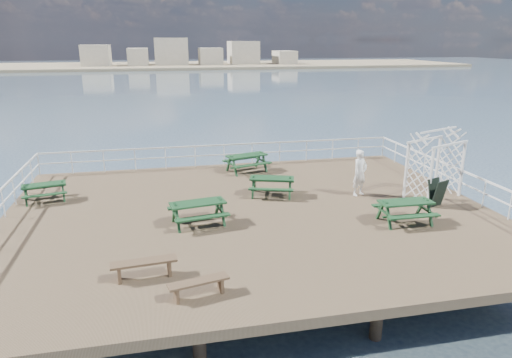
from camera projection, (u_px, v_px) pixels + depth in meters
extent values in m
cube|color=brown|center=(251.00, 215.00, 17.14)|extent=(18.00, 14.00, 0.30)
plane|color=#394D61|center=(185.00, 111.00, 55.07)|extent=(300.00, 300.00, 0.00)
cube|color=tan|center=(212.00, 65.00, 146.78)|extent=(160.00, 40.00, 0.80)
cube|color=beige|center=(96.00, 55.00, 135.91)|extent=(8.00, 8.00, 6.00)
cube|color=beige|center=(138.00, 57.00, 138.48)|extent=(6.00, 8.00, 5.00)
cube|color=beige|center=(171.00, 51.00, 140.07)|extent=(10.00, 8.00, 8.00)
cube|color=beige|center=(210.00, 56.00, 142.93)|extent=(7.00, 8.00, 5.00)
cube|color=beige|center=(245.00, 53.00, 144.86)|extent=(9.00, 8.00, 7.00)
cube|color=beige|center=(284.00, 57.00, 147.93)|extent=(6.00, 8.00, 4.00)
cylinder|color=brown|center=(69.00, 209.00, 21.12)|extent=(0.36, 0.36, 2.10)
cylinder|color=brown|center=(369.00, 188.00, 24.15)|extent=(0.36, 0.36, 2.10)
cube|color=silver|center=(224.00, 145.00, 23.19)|extent=(17.70, 0.07, 0.07)
cube|color=silver|center=(224.00, 155.00, 23.34)|extent=(17.70, 0.05, 0.05)
cylinder|color=silver|center=(39.00, 164.00, 21.55)|extent=(0.05, 0.05, 1.10)
cube|color=silver|center=(463.00, 171.00, 18.58)|extent=(0.07, 13.70, 0.07)
cube|color=silver|center=(462.00, 183.00, 18.73)|extent=(0.05, 13.70, 0.05)
cube|color=#14371A|center=(44.00, 185.00, 18.10)|extent=(1.72, 0.96, 0.05)
cube|color=#14371A|center=(45.00, 187.00, 18.65)|extent=(1.64, 0.56, 0.05)
cube|color=#14371A|center=(45.00, 195.00, 17.71)|extent=(1.64, 0.56, 0.05)
cube|color=#14371A|center=(26.00, 194.00, 17.92)|extent=(0.34, 1.30, 0.05)
cube|color=#14371A|center=(63.00, 189.00, 18.45)|extent=(0.34, 1.30, 0.05)
cube|color=#14371A|center=(26.00, 193.00, 18.17)|extent=(0.17, 0.47, 0.79)
cube|color=#14371A|center=(26.00, 197.00, 17.69)|extent=(0.17, 0.47, 0.79)
cube|color=#14371A|center=(63.00, 188.00, 18.70)|extent=(0.17, 0.47, 0.79)
cube|color=#14371A|center=(63.00, 192.00, 18.23)|extent=(0.17, 0.47, 0.79)
cube|color=#14371A|center=(45.00, 195.00, 18.23)|extent=(1.43, 0.37, 0.05)
cube|color=#14371A|center=(272.00, 178.00, 18.69)|extent=(1.93, 1.22, 0.06)
cube|color=#14371A|center=(273.00, 181.00, 19.35)|extent=(1.79, 0.79, 0.05)
cube|color=#14371A|center=(271.00, 190.00, 18.20)|extent=(1.79, 0.79, 0.05)
cube|color=#14371A|center=(254.00, 185.00, 18.85)|extent=(0.52, 1.41, 0.06)
cube|color=#14371A|center=(290.00, 186.00, 18.71)|extent=(0.52, 1.41, 0.06)
cube|color=#14371A|center=(255.00, 184.00, 19.15)|extent=(0.24, 0.52, 0.88)
cube|color=#14371A|center=(253.00, 188.00, 18.58)|extent=(0.24, 0.52, 0.88)
cube|color=#14371A|center=(290.00, 185.00, 19.01)|extent=(0.24, 0.52, 0.88)
cube|color=#14371A|center=(290.00, 189.00, 18.44)|extent=(0.24, 0.52, 0.88)
cube|color=#14371A|center=(272.00, 190.00, 18.83)|extent=(1.55, 0.57, 0.06)
cube|color=#14371A|center=(247.00, 155.00, 22.12)|extent=(2.09, 1.28, 0.07)
cube|color=#14371A|center=(241.00, 159.00, 22.76)|extent=(1.95, 0.82, 0.05)
cube|color=#14371A|center=(253.00, 165.00, 21.67)|extent=(1.95, 0.82, 0.05)
cube|color=#14371A|center=(232.00, 164.00, 21.85)|extent=(0.53, 1.53, 0.07)
cube|color=#14371A|center=(261.00, 160.00, 22.60)|extent=(0.53, 1.53, 0.07)
cube|color=#14371A|center=(229.00, 164.00, 22.14)|extent=(0.24, 0.56, 0.95)
cube|color=#14371A|center=(235.00, 167.00, 21.59)|extent=(0.24, 0.56, 0.95)
cube|color=#14371A|center=(258.00, 160.00, 22.89)|extent=(0.24, 0.56, 0.95)
cube|color=#14371A|center=(264.00, 163.00, 22.34)|extent=(0.24, 0.56, 0.95)
cube|color=#14371A|center=(247.00, 166.00, 22.28)|extent=(1.69, 0.58, 0.07)
cube|color=#14371A|center=(198.00, 203.00, 15.75)|extent=(1.98, 1.03, 0.06)
cube|color=#14371A|center=(194.00, 205.00, 16.40)|extent=(1.91, 0.56, 0.05)
cube|color=#14371A|center=(203.00, 218.00, 15.27)|extent=(1.91, 0.56, 0.05)
cube|color=#14371A|center=(176.00, 215.00, 15.57)|extent=(0.32, 1.52, 0.06)
cube|color=#14371A|center=(220.00, 209.00, 16.11)|extent=(0.32, 1.52, 0.06)
cube|color=#14371A|center=(174.00, 213.00, 15.86)|extent=(0.17, 0.55, 0.92)
cube|color=#14371A|center=(178.00, 219.00, 15.30)|extent=(0.17, 0.55, 0.92)
cube|color=#14371A|center=(217.00, 207.00, 16.41)|extent=(0.17, 0.55, 0.92)
cube|color=#14371A|center=(223.00, 213.00, 15.85)|extent=(0.17, 0.55, 0.92)
cube|color=#14371A|center=(198.00, 217.00, 15.90)|extent=(1.67, 0.35, 0.06)
cube|color=#14371A|center=(406.00, 202.00, 15.88)|extent=(1.87, 0.75, 0.06)
cube|color=#14371A|center=(397.00, 204.00, 16.55)|extent=(1.86, 0.29, 0.05)
cube|color=#14371A|center=(414.00, 216.00, 15.39)|extent=(1.86, 0.29, 0.05)
cube|color=#14371A|center=(385.00, 212.00, 15.83)|extent=(0.11, 1.50, 0.06)
cube|color=#14371A|center=(425.00, 209.00, 16.12)|extent=(0.11, 1.50, 0.06)
cube|color=#14371A|center=(380.00, 210.00, 16.13)|extent=(0.09, 0.53, 0.90)
cube|color=#14371A|center=(389.00, 217.00, 15.55)|extent=(0.09, 0.53, 0.90)
cube|color=#14371A|center=(420.00, 207.00, 16.42)|extent=(0.09, 0.53, 0.90)
cube|color=#14371A|center=(430.00, 214.00, 15.84)|extent=(0.09, 0.53, 0.90)
cube|color=#14371A|center=(405.00, 216.00, 16.03)|extent=(1.65, 0.11, 0.06)
cube|color=brown|center=(198.00, 281.00, 11.35)|extent=(1.58, 0.70, 0.06)
cube|color=brown|center=(176.00, 294.00, 11.18)|extent=(0.15, 0.34, 0.39)
cube|color=brown|center=(220.00, 284.00, 11.65)|extent=(0.15, 0.34, 0.39)
cube|color=brown|center=(144.00, 262.00, 12.22)|extent=(1.78, 0.58, 0.07)
cube|color=brown|center=(119.00, 274.00, 12.11)|extent=(0.12, 0.38, 0.44)
cube|color=brown|center=(169.00, 267.00, 12.49)|extent=(0.12, 0.38, 0.44)
cube|color=silver|center=(431.00, 178.00, 17.41)|extent=(0.11, 0.11, 2.26)
cube|color=silver|center=(406.00, 171.00, 18.30)|extent=(0.11, 0.11, 2.26)
cube|color=silver|center=(462.00, 169.00, 18.53)|extent=(0.11, 0.11, 2.26)
cube|color=silver|center=(437.00, 163.00, 19.42)|extent=(0.11, 0.11, 2.26)
cube|color=silver|center=(450.00, 144.00, 17.63)|extent=(2.12, 0.93, 0.08)
cube|color=silver|center=(425.00, 139.00, 18.52)|extent=(2.12, 0.93, 0.08)
cube|color=silver|center=(439.00, 130.00, 17.93)|extent=(2.12, 0.92, 0.07)
cube|color=black|center=(440.00, 194.00, 17.44)|extent=(0.72, 0.50, 1.09)
cube|color=black|center=(435.00, 192.00, 17.62)|extent=(0.72, 0.50, 1.09)
imported|color=white|center=(360.00, 173.00, 18.69)|extent=(0.82, 0.69, 1.91)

